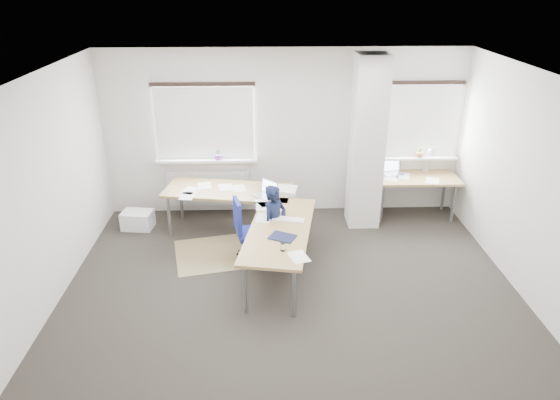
{
  "coord_description": "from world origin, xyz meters",
  "views": [
    {
      "loc": [
        -0.33,
        -5.56,
        3.83
      ],
      "look_at": [
        -0.11,
        0.9,
        0.9
      ],
      "focal_mm": 32.0,
      "sensor_mm": 36.0,
      "label": 1
    }
  ],
  "objects_px": {
    "task_chair": "(250,243)",
    "desk_main": "(255,209)",
    "desk_side": "(416,179)",
    "person": "(275,225)"
  },
  "relations": [
    {
      "from": "person",
      "to": "desk_main",
      "type": "bearing_deg",
      "value": 80.98
    },
    {
      "from": "task_chair",
      "to": "desk_main",
      "type": "bearing_deg",
      "value": 60.49
    },
    {
      "from": "desk_main",
      "to": "desk_side",
      "type": "xyz_separation_m",
      "value": [
        2.69,
        1.12,
        -0.01
      ]
    },
    {
      "from": "task_chair",
      "to": "person",
      "type": "height_order",
      "value": "person"
    },
    {
      "from": "desk_side",
      "to": "task_chair",
      "type": "distance_m",
      "value": 3.12
    },
    {
      "from": "desk_main",
      "to": "person",
      "type": "distance_m",
      "value": 0.45
    },
    {
      "from": "task_chair",
      "to": "person",
      "type": "bearing_deg",
      "value": -27.3
    },
    {
      "from": "desk_main",
      "to": "task_chair",
      "type": "xyz_separation_m",
      "value": [
        -0.07,
        -0.25,
        -0.42
      ]
    },
    {
      "from": "task_chair",
      "to": "person",
      "type": "distance_m",
      "value": 0.49
    },
    {
      "from": "desk_main",
      "to": "person",
      "type": "xyz_separation_m",
      "value": [
        0.28,
        -0.34,
        -0.09
      ]
    }
  ]
}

